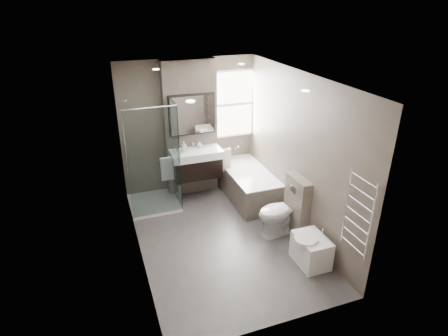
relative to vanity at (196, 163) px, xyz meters
name	(u,v)px	position (x,y,z in m)	size (l,w,h in m)	color
room	(222,166)	(0.00, -1.43, 0.56)	(2.70, 3.90, 2.70)	#474341
vanity_pier	(190,129)	(0.00, 0.35, 0.56)	(1.00, 0.25, 2.60)	#5A5047
vanity	(196,163)	(0.00, 0.00, 0.00)	(0.95, 0.47, 0.66)	black
mirror_cabinet	(192,115)	(0.00, 0.19, 0.89)	(0.86, 0.08, 0.76)	black
towel_left	(167,169)	(-0.56, -0.02, -0.02)	(0.24, 0.06, 0.44)	silver
towel_right	(225,160)	(0.56, -0.02, -0.02)	(0.24, 0.06, 0.44)	silver
shower_enclosure	(158,183)	(-0.75, -0.08, -0.25)	(0.90, 0.90, 2.00)	white
bathtub	(248,183)	(0.92, -0.33, -0.43)	(0.75, 1.60, 0.57)	#5A5047
window	(233,104)	(0.90, 0.45, 0.93)	(0.98, 0.06, 1.33)	white
toilet	(281,211)	(0.97, -1.61, -0.33)	(0.46, 0.80, 0.81)	white
cistern_box	(297,206)	(1.21, -1.68, -0.24)	(0.19, 0.55, 1.00)	#5A5047
bidet	(311,250)	(1.01, -2.46, -0.50)	(0.48, 0.56, 0.57)	white
towel_radiator	(358,214)	(1.25, -3.03, 0.38)	(0.03, 0.49, 1.10)	silver
soap_bottle_a	(184,147)	(-0.22, 0.02, 0.35)	(0.09, 0.09, 0.19)	white
soap_bottle_b	(199,144)	(0.10, 0.12, 0.32)	(0.10, 0.10, 0.12)	white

